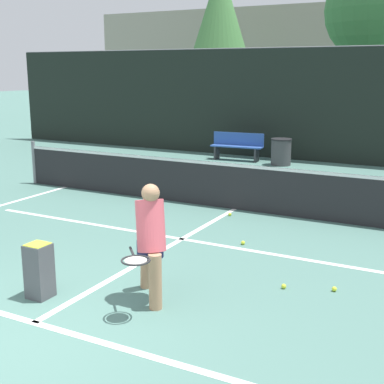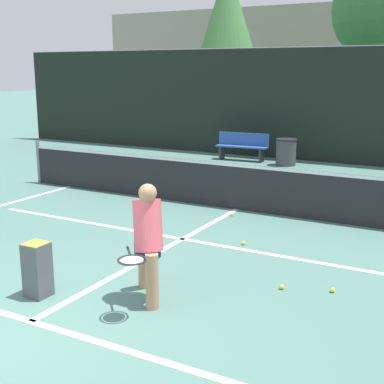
{
  "view_description": "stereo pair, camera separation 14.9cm",
  "coord_description": "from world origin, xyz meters",
  "px_view_note": "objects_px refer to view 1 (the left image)",
  "views": [
    {
      "loc": [
        4.22,
        -3.71,
        2.83
      ],
      "look_at": [
        0.41,
        3.49,
        0.95
      ],
      "focal_mm": 50.0,
      "sensor_mm": 36.0,
      "label": 1
    },
    {
      "loc": [
        4.35,
        -3.64,
        2.83
      ],
      "look_at": [
        0.41,
        3.49,
        0.95
      ],
      "focal_mm": 50.0,
      "sensor_mm": 36.0,
      "label": 2
    }
  ],
  "objects_px": {
    "player_practicing": "(150,238)",
    "parked_car": "(348,128)",
    "ball_hopper": "(39,269)",
    "trash_bin": "(281,152)",
    "courtside_bench": "(237,145)"
  },
  "relations": [
    {
      "from": "player_practicing",
      "to": "parked_car",
      "type": "xyz_separation_m",
      "value": [
        -0.85,
        15.26,
        -0.16
      ]
    },
    {
      "from": "ball_hopper",
      "to": "player_practicing",
      "type": "bearing_deg",
      "value": 25.03
    },
    {
      "from": "player_practicing",
      "to": "trash_bin",
      "type": "bearing_deg",
      "value": 147.21
    },
    {
      "from": "trash_bin",
      "to": "parked_car",
      "type": "xyz_separation_m",
      "value": [
        0.84,
        5.27,
        0.24
      ]
    },
    {
      "from": "courtside_bench",
      "to": "parked_car",
      "type": "bearing_deg",
      "value": 60.32
    },
    {
      "from": "trash_bin",
      "to": "parked_car",
      "type": "relative_size",
      "value": 0.19
    },
    {
      "from": "trash_bin",
      "to": "ball_hopper",
      "type": "bearing_deg",
      "value": -87.8
    },
    {
      "from": "trash_bin",
      "to": "parked_car",
      "type": "height_order",
      "value": "parked_car"
    },
    {
      "from": "player_practicing",
      "to": "courtside_bench",
      "type": "height_order",
      "value": "player_practicing"
    },
    {
      "from": "courtside_bench",
      "to": "ball_hopper",
      "type": "bearing_deg",
      "value": -84.5
    },
    {
      "from": "player_practicing",
      "to": "parked_car",
      "type": "height_order",
      "value": "parked_car"
    },
    {
      "from": "player_practicing",
      "to": "ball_hopper",
      "type": "relative_size",
      "value": 2.12
    },
    {
      "from": "ball_hopper",
      "to": "trash_bin",
      "type": "height_order",
      "value": "trash_bin"
    },
    {
      "from": "player_practicing",
      "to": "ball_hopper",
      "type": "height_order",
      "value": "player_practicing"
    },
    {
      "from": "player_practicing",
      "to": "trash_bin",
      "type": "height_order",
      "value": "player_practicing"
    }
  ]
}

